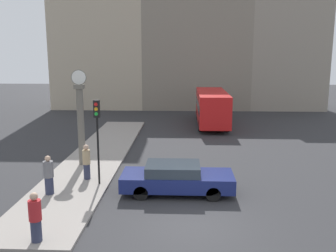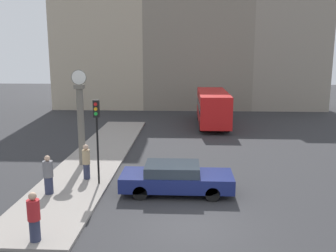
{
  "view_description": "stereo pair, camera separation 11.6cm",
  "coord_description": "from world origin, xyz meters",
  "px_view_note": "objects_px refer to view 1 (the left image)",
  "views": [
    {
      "loc": [
        -0.32,
        -12.16,
        5.94
      ],
      "look_at": [
        -1.16,
        7.39,
        2.1
      ],
      "focal_mm": 40.0,
      "sensor_mm": 36.0,
      "label": 1
    },
    {
      "loc": [
        -0.21,
        -12.15,
        5.94
      ],
      "look_at": [
        -1.16,
        7.39,
        2.1
      ],
      "focal_mm": 40.0,
      "sensor_mm": 36.0,
      "label": 2
    }
  ],
  "objects_px": {
    "street_clock": "(81,120)",
    "bus_distant": "(212,106)",
    "pedestrian_red_top": "(35,217)",
    "pedestrian_grey_jacket": "(49,175)",
    "traffic_light_near": "(97,125)",
    "pedestrian_tan_coat": "(87,162)",
    "sedan_car": "(176,178)"
  },
  "relations": [
    {
      "from": "traffic_light_near",
      "to": "pedestrian_tan_coat",
      "type": "distance_m",
      "value": 2.12
    },
    {
      "from": "traffic_light_near",
      "to": "pedestrian_tan_coat",
      "type": "height_order",
      "value": "traffic_light_near"
    },
    {
      "from": "sedan_car",
      "to": "traffic_light_near",
      "type": "height_order",
      "value": "traffic_light_near"
    },
    {
      "from": "traffic_light_near",
      "to": "pedestrian_tan_coat",
      "type": "relative_size",
      "value": 2.3
    },
    {
      "from": "sedan_car",
      "to": "street_clock",
      "type": "distance_m",
      "value": 6.53
    },
    {
      "from": "bus_distant",
      "to": "street_clock",
      "type": "relative_size",
      "value": 1.67
    },
    {
      "from": "traffic_light_near",
      "to": "street_clock",
      "type": "xyz_separation_m",
      "value": [
        -1.57,
        2.97,
        -0.33
      ]
    },
    {
      "from": "sedan_car",
      "to": "pedestrian_red_top",
      "type": "distance_m",
      "value": 6.3
    },
    {
      "from": "pedestrian_grey_jacket",
      "to": "pedestrian_tan_coat",
      "type": "height_order",
      "value": "same"
    },
    {
      "from": "pedestrian_red_top",
      "to": "traffic_light_near",
      "type": "bearing_deg",
      "value": 81.55
    },
    {
      "from": "street_clock",
      "to": "bus_distant",
      "type": "bearing_deg",
      "value": 57.12
    },
    {
      "from": "bus_distant",
      "to": "pedestrian_tan_coat",
      "type": "distance_m",
      "value": 15.81
    },
    {
      "from": "sedan_car",
      "to": "street_clock",
      "type": "bearing_deg",
      "value": 144.07
    },
    {
      "from": "pedestrian_tan_coat",
      "to": "bus_distant",
      "type": "bearing_deg",
      "value": 64.35
    },
    {
      "from": "traffic_light_near",
      "to": "pedestrian_tan_coat",
      "type": "bearing_deg",
      "value": 139.04
    },
    {
      "from": "sedan_car",
      "to": "pedestrian_grey_jacket",
      "type": "height_order",
      "value": "pedestrian_grey_jacket"
    },
    {
      "from": "bus_distant",
      "to": "pedestrian_red_top",
      "type": "height_order",
      "value": "bus_distant"
    },
    {
      "from": "street_clock",
      "to": "pedestrian_grey_jacket",
      "type": "xyz_separation_m",
      "value": [
        -0.24,
        -4.29,
        -1.59
      ]
    },
    {
      "from": "sedan_car",
      "to": "bus_distant",
      "type": "bearing_deg",
      "value": 80.48
    },
    {
      "from": "traffic_light_near",
      "to": "street_clock",
      "type": "distance_m",
      "value": 3.37
    },
    {
      "from": "bus_distant",
      "to": "pedestrian_grey_jacket",
      "type": "xyz_separation_m",
      "value": [
        -7.93,
        -16.19,
        -0.67
      ]
    },
    {
      "from": "pedestrian_tan_coat",
      "to": "pedestrian_red_top",
      "type": "bearing_deg",
      "value": -90.7
    },
    {
      "from": "bus_distant",
      "to": "street_clock",
      "type": "xyz_separation_m",
      "value": [
        -7.69,
        -11.89,
        0.92
      ]
    },
    {
      "from": "pedestrian_grey_jacket",
      "to": "pedestrian_red_top",
      "type": "distance_m",
      "value": 4.12
    },
    {
      "from": "bus_distant",
      "to": "pedestrian_grey_jacket",
      "type": "distance_m",
      "value": 18.04
    },
    {
      "from": "traffic_light_near",
      "to": "sedan_car",
      "type": "bearing_deg",
      "value": -11.44
    },
    {
      "from": "street_clock",
      "to": "pedestrian_tan_coat",
      "type": "relative_size",
      "value": 3.01
    },
    {
      "from": "pedestrian_red_top",
      "to": "pedestrian_tan_coat",
      "type": "distance_m",
      "value": 5.94
    },
    {
      "from": "bus_distant",
      "to": "pedestrian_tan_coat",
      "type": "bearing_deg",
      "value": -115.65
    },
    {
      "from": "pedestrian_grey_jacket",
      "to": "pedestrian_red_top",
      "type": "height_order",
      "value": "pedestrian_grey_jacket"
    },
    {
      "from": "traffic_light_near",
      "to": "pedestrian_grey_jacket",
      "type": "relative_size",
      "value": 2.3
    },
    {
      "from": "street_clock",
      "to": "pedestrian_red_top",
      "type": "bearing_deg",
      "value": -84.63
    }
  ]
}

